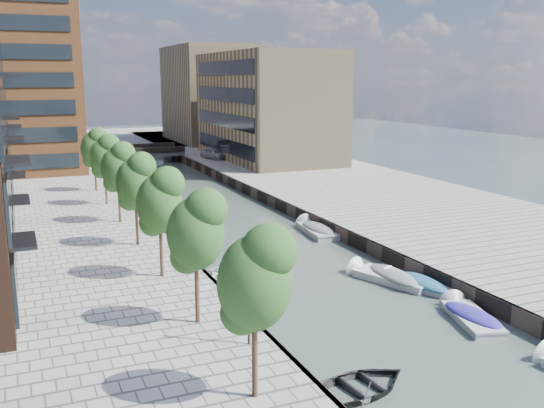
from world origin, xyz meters
TOP-DOWN VIEW (x-y plane):
  - water at (0.00, 40.00)m, footprint 300.00×300.00m
  - quay_right at (16.00, 40.00)m, footprint 20.00×140.00m
  - quay_wall_left at (-6.10, 40.00)m, footprint 0.25×140.00m
  - quay_wall_right at (6.10, 40.00)m, footprint 0.25×140.00m
  - far_closure at (0.00, 100.00)m, footprint 80.00×40.00m
  - tan_block_near at (16.00, 62.00)m, footprint 12.00×25.00m
  - tan_block_far at (16.00, 88.00)m, footprint 12.00×20.00m
  - bridge at (0.00, 72.00)m, footprint 13.00×6.00m
  - tree_0 at (-8.50, 4.00)m, footprint 2.50×2.50m
  - tree_1 at (-8.50, 11.00)m, footprint 2.50×2.50m
  - tree_2 at (-8.50, 18.00)m, footprint 2.50×2.50m
  - tree_3 at (-8.50, 25.00)m, footprint 2.50×2.50m
  - tree_4 at (-8.50, 32.00)m, footprint 2.50×2.50m
  - tree_5 at (-8.50, 39.00)m, footprint 2.50×2.50m
  - tree_6 at (-8.50, 46.00)m, footprint 2.50×2.50m
  - lamp_0 at (-7.20, 8.00)m, footprint 0.24×0.24m
  - lamp_1 at (-7.20, 24.00)m, footprint 0.24×0.24m
  - lamp_2 at (-7.20, 40.00)m, footprint 0.24×0.24m
  - sloop_0 at (-4.10, 4.36)m, footprint 4.90×3.87m
  - sloop_2 at (-4.07, 26.29)m, footprint 5.29×4.64m
  - sloop_3 at (-4.97, 19.09)m, footprint 4.79×4.02m
  - sloop_4 at (-5.04, 29.03)m, footprint 5.20×4.44m
  - motorboat_0 at (4.56, 8.36)m, footprint 2.77×4.79m
  - motorboat_1 at (4.11, 14.96)m, footprint 3.53×5.46m
  - motorboat_3 at (5.09, 13.25)m, footprint 3.19×4.80m
  - motorboat_4 at (5.45, 26.69)m, footprint 2.37×5.45m
  - car at (9.10, 63.83)m, footprint 3.20×4.70m

SIDE VIEW (x-z plane):
  - water at x=0.00m, z-range 0.00..0.00m
  - sloop_0 at x=-4.10m, z-range -0.46..0.46m
  - sloop_2 at x=-4.07m, z-range -0.45..0.45m
  - sloop_3 at x=-4.97m, z-range -0.43..0.43m
  - sloop_4 at x=-5.04m, z-range -0.46..0.46m
  - motorboat_0 at x=4.56m, z-range -0.57..0.94m
  - motorboat_3 at x=5.09m, z-range -0.57..0.94m
  - motorboat_1 at x=4.11m, z-range -0.65..1.07m
  - motorboat_4 at x=5.45m, z-range -0.67..1.10m
  - quay_right at x=16.00m, z-range 0.00..1.00m
  - quay_wall_left at x=-6.10m, z-range 0.00..1.00m
  - quay_wall_right at x=6.10m, z-range 0.00..1.00m
  - far_closure at x=0.00m, z-range 0.00..1.00m
  - bridge at x=0.00m, z-range 0.74..2.04m
  - car at x=9.10m, z-range 1.00..2.49m
  - lamp_0 at x=-7.20m, z-range 1.45..5.57m
  - lamp_1 at x=-7.20m, z-range 1.45..5.57m
  - lamp_2 at x=-7.20m, z-range 1.45..5.57m
  - tree_0 at x=-8.50m, z-range 2.33..8.28m
  - tree_1 at x=-8.50m, z-range 2.33..8.28m
  - tree_2 at x=-8.50m, z-range 2.33..8.28m
  - tree_3 at x=-8.50m, z-range 2.33..8.28m
  - tree_4 at x=-8.50m, z-range 2.33..8.28m
  - tree_5 at x=-8.50m, z-range 2.33..8.28m
  - tree_6 at x=-8.50m, z-range 2.33..8.28m
  - tan_block_near at x=16.00m, z-range 1.00..15.00m
  - tan_block_far at x=16.00m, z-range 1.00..17.00m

